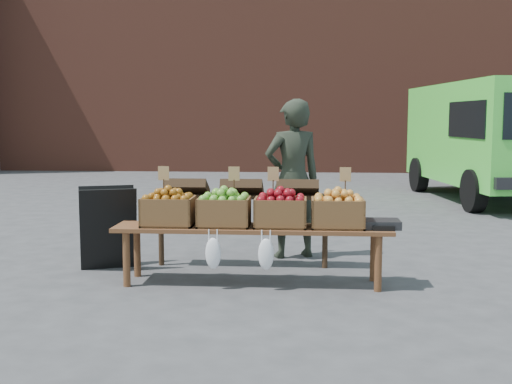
# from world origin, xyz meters

# --- Properties ---
(ground) EXTENTS (80.00, 80.00, 0.00)m
(ground) POSITION_xyz_m (0.00, 0.00, 0.00)
(ground) COLOR #434345
(brick_building) EXTENTS (24.00, 4.00, 10.00)m
(brick_building) POSITION_xyz_m (0.00, 15.00, 5.00)
(brick_building) COLOR brown
(brick_building) RESTS_ON ground
(delivery_van) EXTENTS (2.94, 5.36, 2.29)m
(delivery_van) POSITION_xyz_m (3.19, 6.68, 1.15)
(delivery_van) COLOR #4EDF43
(delivery_van) RESTS_ON ground
(vendor) EXTENTS (0.79, 0.66, 1.84)m
(vendor) POSITION_xyz_m (-0.69, 1.14, 0.92)
(vendor) COLOR #252B21
(vendor) RESTS_ON ground
(chalkboard_sign) EXTENTS (0.67, 0.51, 0.90)m
(chalkboard_sign) POSITION_xyz_m (-2.66, 0.42, 0.45)
(chalkboard_sign) COLOR black
(chalkboard_sign) RESTS_ON ground
(back_table) EXTENTS (2.10, 0.44, 1.04)m
(back_table) POSITION_xyz_m (-1.22, 0.60, 0.52)
(back_table) COLOR #332215
(back_table) RESTS_ON ground
(display_bench) EXTENTS (2.70, 0.56, 0.57)m
(display_bench) POSITION_xyz_m (-1.06, -0.12, 0.28)
(display_bench) COLOR brown
(display_bench) RESTS_ON ground
(crate_golden_apples) EXTENTS (0.50, 0.40, 0.28)m
(crate_golden_apples) POSITION_xyz_m (-1.88, -0.12, 0.71)
(crate_golden_apples) COLOR brown
(crate_golden_apples) RESTS_ON display_bench
(crate_russet_pears) EXTENTS (0.50, 0.40, 0.28)m
(crate_russet_pears) POSITION_xyz_m (-1.33, -0.12, 0.71)
(crate_russet_pears) COLOR #56932D
(crate_russet_pears) RESTS_ON display_bench
(crate_red_apples) EXTENTS (0.50, 0.40, 0.28)m
(crate_red_apples) POSITION_xyz_m (-0.78, -0.12, 0.71)
(crate_red_apples) COLOR maroon
(crate_red_apples) RESTS_ON display_bench
(crate_green_apples) EXTENTS (0.50, 0.40, 0.28)m
(crate_green_apples) POSITION_xyz_m (-0.23, -0.12, 0.71)
(crate_green_apples) COLOR gold
(crate_green_apples) RESTS_ON display_bench
(weighing_scale) EXTENTS (0.34, 0.30, 0.08)m
(weighing_scale) POSITION_xyz_m (0.19, -0.12, 0.61)
(weighing_scale) COLOR black
(weighing_scale) RESTS_ON display_bench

